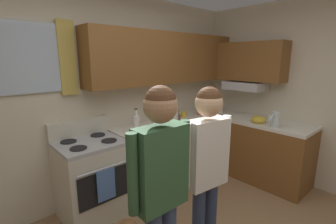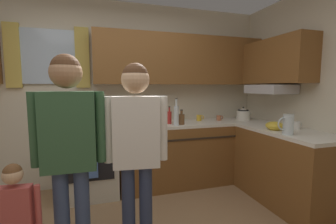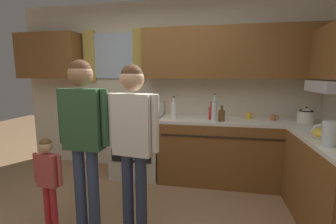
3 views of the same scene
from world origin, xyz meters
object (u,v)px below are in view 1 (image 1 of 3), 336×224
(bottle_milk_white, at_px, (136,124))
(mug_mustard_yellow, at_px, (184,114))
(water_pitcher, at_px, (275,119))
(bottle_squat_brown, at_px, (178,119))
(adult_in_plaid, at_px, (207,160))
(stove_oven, at_px, (92,177))
(mug_ceramic_white, at_px, (271,117))
(stovetop_kettle, at_px, (217,107))
(cup_terracotta, at_px, (199,112))
(bottle_tall_clear, at_px, (176,117))
(adult_holding_child, at_px, (161,176))
(bottle_sauce_red, at_px, (165,118))
(mixing_bowl, at_px, (258,120))

(bottle_milk_white, relative_size, mug_mustard_yellow, 2.60)
(mug_mustard_yellow, distance_m, water_pitcher, 1.30)
(bottle_squat_brown, xyz_separation_m, adult_in_plaid, (-0.81, -1.16, 0.03))
(mug_mustard_yellow, bearing_deg, stove_oven, -177.49)
(mug_ceramic_white, relative_size, stovetop_kettle, 0.46)
(mug_ceramic_white, xyz_separation_m, cup_terracotta, (-0.53, 0.94, -0.01))
(stove_oven, xyz_separation_m, bottle_tall_clear, (1.11, -0.23, 0.57))
(cup_terracotta, xyz_separation_m, stovetop_kettle, (0.37, -0.08, 0.06))
(cup_terracotta, distance_m, water_pitcher, 1.17)
(mug_mustard_yellow, xyz_separation_m, water_pitcher, (0.48, -1.21, 0.07))
(mug_mustard_yellow, distance_m, adult_holding_child, 2.19)
(bottle_squat_brown, height_order, cup_terracotta, bottle_squat_brown)
(bottle_sauce_red, height_order, cup_terracotta, bottle_sauce_red)
(bottle_tall_clear, distance_m, stovetop_kettle, 1.16)
(bottle_squat_brown, xyz_separation_m, bottle_tall_clear, (-0.10, -0.06, 0.06))
(mug_ceramic_white, bearing_deg, bottle_sauce_red, 147.61)
(bottle_tall_clear, distance_m, adult_holding_child, 1.64)
(bottle_tall_clear, bearing_deg, mug_ceramic_white, -27.85)
(water_pitcher, relative_size, mixing_bowl, 1.07)
(bottle_tall_clear, height_order, mug_mustard_yellow, bottle_tall_clear)
(bottle_milk_white, distance_m, adult_in_plaid, 1.23)
(stove_oven, distance_m, bottle_milk_white, 0.80)
(mug_ceramic_white, distance_m, adult_in_plaid, 2.07)
(mug_ceramic_white, bearing_deg, adult_in_plaid, -168.42)
(mug_mustard_yellow, distance_m, stovetop_kettle, 0.69)
(cup_terracotta, relative_size, adult_in_plaid, 0.07)
(mug_ceramic_white, bearing_deg, mug_mustard_yellow, 130.01)
(bottle_sauce_red, relative_size, adult_holding_child, 0.15)
(bottle_squat_brown, height_order, water_pitcher, water_pitcher)
(bottle_squat_brown, xyz_separation_m, cup_terracotta, (0.68, 0.19, -0.04))
(bottle_tall_clear, relative_size, bottle_sauce_red, 1.49)
(bottle_milk_white, bearing_deg, stove_oven, 168.23)
(mixing_bowl, bearing_deg, bottle_tall_clear, 147.75)
(mug_ceramic_white, height_order, water_pitcher, water_pitcher)
(bottle_squat_brown, bearing_deg, bottle_tall_clear, -148.33)
(cup_terracotta, bearing_deg, mug_ceramic_white, -60.74)
(bottle_tall_clear, xyz_separation_m, mug_mustard_yellow, (0.47, 0.30, -0.10))
(mug_ceramic_white, xyz_separation_m, mug_mustard_yellow, (-0.83, 0.99, -0.00))
(water_pitcher, distance_m, adult_holding_child, 2.17)
(bottle_tall_clear, height_order, bottle_sauce_red, bottle_tall_clear)
(bottle_tall_clear, relative_size, mixing_bowl, 1.78)
(mug_ceramic_white, bearing_deg, cup_terracotta, 119.26)
(bottle_sauce_red, relative_size, water_pitcher, 1.12)
(bottle_tall_clear, relative_size, bottle_milk_white, 1.17)
(mug_ceramic_white, height_order, stovetop_kettle, stovetop_kettle)
(mug_ceramic_white, bearing_deg, bottle_milk_white, 156.57)
(mug_mustard_yellow, height_order, adult_in_plaid, adult_in_plaid)
(mug_mustard_yellow, height_order, stovetop_kettle, stovetop_kettle)
(bottle_squat_brown, relative_size, adult_in_plaid, 0.13)
(bottle_sauce_red, height_order, bottle_milk_white, bottle_milk_white)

